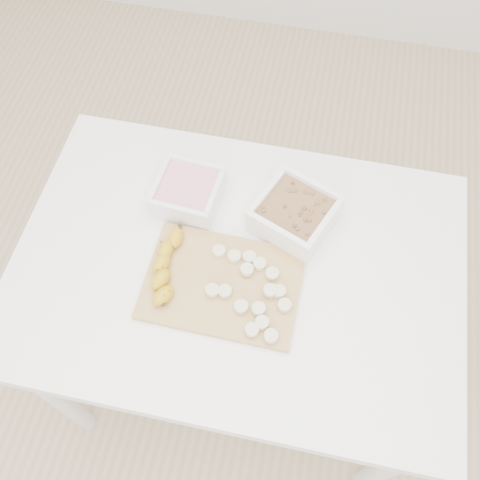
% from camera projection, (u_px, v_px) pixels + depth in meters
% --- Properties ---
extents(ground, '(3.50, 3.50, 0.00)m').
position_uv_depth(ground, '(238.00, 364.00, 1.84)').
color(ground, '#C6AD89').
rests_on(ground, ground).
extents(table, '(1.00, 0.70, 0.75)m').
position_uv_depth(table, '(237.00, 283.00, 1.27)').
color(table, white).
rests_on(table, ground).
extents(bowl_yogurt, '(0.16, 0.16, 0.07)m').
position_uv_depth(bowl_yogurt, '(188.00, 192.00, 1.24)').
color(bowl_yogurt, white).
rests_on(bowl_yogurt, table).
extents(bowl_granola, '(0.21, 0.21, 0.08)m').
position_uv_depth(bowl_granola, '(294.00, 214.00, 1.21)').
color(bowl_granola, white).
rests_on(bowl_granola, table).
extents(cutting_board, '(0.34, 0.24, 0.01)m').
position_uv_depth(cutting_board, '(223.00, 284.00, 1.15)').
color(cutting_board, tan).
rests_on(cutting_board, table).
extents(banana, '(0.07, 0.19, 0.03)m').
position_uv_depth(banana, '(166.00, 267.00, 1.15)').
color(banana, '#BB9011').
rests_on(banana, cutting_board).
extents(banana_slices, '(0.19, 0.20, 0.02)m').
position_uv_depth(banana_slices, '(252.00, 290.00, 1.13)').
color(banana_slices, beige).
rests_on(banana_slices, cutting_board).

